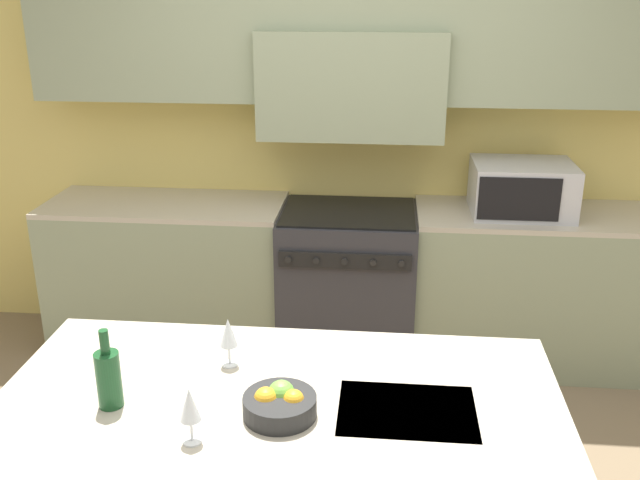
% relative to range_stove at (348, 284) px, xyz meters
% --- Properties ---
extents(back_cabinetry, '(10.00, 0.46, 2.70)m').
position_rel_range_stove_xyz_m(back_cabinetry, '(-0.00, 0.27, 1.13)').
color(back_cabinetry, '#DBC166').
rests_on(back_cabinetry, ground_plane).
extents(back_counter, '(3.67, 0.62, 0.95)m').
position_rel_range_stove_xyz_m(back_counter, '(-0.00, 0.02, 0.01)').
color(back_counter, gray).
rests_on(back_counter, ground_plane).
extents(range_stove, '(0.80, 0.70, 0.93)m').
position_rel_range_stove_xyz_m(range_stove, '(0.00, 0.00, 0.00)').
color(range_stove, '#2D2D33').
rests_on(range_stove, ground_plane).
extents(microwave, '(0.56, 0.45, 0.29)m').
position_rel_range_stove_xyz_m(microwave, '(0.98, 0.02, 0.63)').
color(microwave, '#B7B7BC').
rests_on(microwave, back_counter).
extents(wine_bottle, '(0.08, 0.08, 0.27)m').
position_rel_range_stove_xyz_m(wine_bottle, '(-0.65, -2.08, 0.56)').
color(wine_bottle, '#194723').
rests_on(wine_bottle, kitchen_island).
extents(wine_glass_near, '(0.07, 0.07, 0.18)m').
position_rel_range_stove_xyz_m(wine_glass_near, '(-0.34, -2.24, 0.58)').
color(wine_glass_near, white).
rests_on(wine_glass_near, kitchen_island).
extents(wine_glass_far, '(0.07, 0.07, 0.18)m').
position_rel_range_stove_xyz_m(wine_glass_far, '(-0.32, -1.79, 0.58)').
color(wine_glass_far, white).
rests_on(wine_glass_far, kitchen_island).
extents(fruit_bowl, '(0.23, 0.23, 0.10)m').
position_rel_range_stove_xyz_m(fruit_bowl, '(-0.10, -2.08, 0.50)').
color(fruit_bowl, black).
rests_on(fruit_bowl, kitchen_island).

